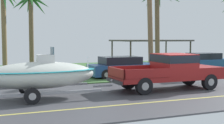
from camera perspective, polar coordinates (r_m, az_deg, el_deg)
The scene contains 9 objects.
ground at distance 23.05m, azimuth 1.08°, elevation -2.09°, with size 36.00×22.00×0.11m.
pickup_truck_towing at distance 16.07m, azimuth 11.15°, elevation -1.32°, with size 5.88×2.03×1.80m.
boat_on_trailer at distance 13.65m, azimuth -13.18°, elevation -2.32°, with size 6.00×2.37×2.22m.
parked_sedan_near at distance 20.59m, azimuth 1.92°, elevation -0.96°, with size 4.53×1.88×1.38m.
parked_sedan_far at distance 26.87m, azimuth 16.76°, elevation 0.11°, with size 4.34×1.91×1.38m.
carport_awning at distance 29.37m, azimuth 7.04°, elevation 3.85°, with size 6.55×4.68×2.45m.
palm_tree_near_right at distance 24.28m, azimuth -14.61°, elevation 8.88°, with size 2.78×3.26×6.06m.
palm_tree_mid at distance 24.43m, azimuth 8.39°, elevation 10.38°, with size 3.06×3.10×6.70m.
palm_tree_far_left at distance 22.83m, azimuth -19.54°, elevation 9.78°, with size 2.89×2.82×6.34m.
Camera 1 is at (-8.94, -12.70, 2.59)m, focal length 49.74 mm.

